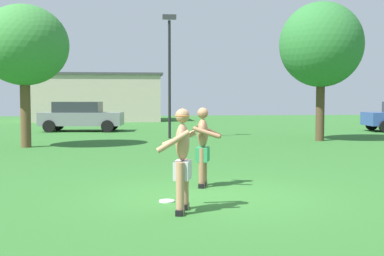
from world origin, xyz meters
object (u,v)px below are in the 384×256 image
object	(u,v)px
player_in_green	(203,145)
lamp_post	(169,62)
tree_right_field	(24,46)
car_gray_near_post	(81,116)
frisbee	(167,201)
tree_left_field	(321,45)
player_with_cap	(182,155)

from	to	relation	value
player_in_green	lamp_post	world-z (taller)	lamp_post
tree_right_field	car_gray_near_post	bearing A→B (deg)	82.60
player_in_green	lamp_post	bearing A→B (deg)	89.17
player_in_green	tree_right_field	distance (m)	10.59
frisbee	tree_right_field	bearing A→B (deg)	113.79
tree_left_field	lamp_post	bearing A→B (deg)	162.77
player_with_cap	frisbee	size ratio (longest dim) A/B	6.18
frisbee	player_with_cap	bearing A→B (deg)	-76.44
car_gray_near_post	tree_right_field	size ratio (longest dim) A/B	0.86
lamp_post	tree_right_field	size ratio (longest dim) A/B	1.05
tree_left_field	tree_right_field	size ratio (longest dim) A/B	1.12
player_with_cap	tree_right_field	bearing A→B (deg)	113.08
frisbee	lamp_post	distance (m)	13.92
frisbee	lamp_post	xyz separation A→B (m)	(1.02, 13.48, 3.34)
lamp_post	tree_right_field	distance (m)	6.43
player_in_green	car_gray_near_post	size ratio (longest dim) A/B	0.36
car_gray_near_post	lamp_post	bearing A→B (deg)	-49.70
frisbee	tree_right_field	world-z (taller)	tree_right_field
player_in_green	tree_right_field	xyz separation A→B (m)	(-5.32, 8.71, 2.82)
frisbee	lamp_post	size ratio (longest dim) A/B	0.05
player_with_cap	player_in_green	bearing A→B (deg)	73.78
tree_right_field	frisbee	bearing A→B (deg)	-66.21
car_gray_near_post	tree_right_field	xyz separation A→B (m)	(-1.11, -8.50, 2.86)
player_in_green	car_gray_near_post	world-z (taller)	player_in_green
player_in_green	car_gray_near_post	bearing A→B (deg)	103.76
car_gray_near_post	tree_left_field	world-z (taller)	tree_left_field
tree_left_field	tree_right_field	xyz separation A→B (m)	(-11.68, -1.41, -0.31)
lamp_post	tree_left_field	size ratio (longest dim) A/B	0.94
frisbee	player_in_green	bearing A→B (deg)	59.56
car_gray_near_post	tree_left_field	size ratio (longest dim) A/B	0.77
player_with_cap	player_in_green	distance (m)	2.34
car_gray_near_post	frisbee	bearing A→B (deg)	-79.76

